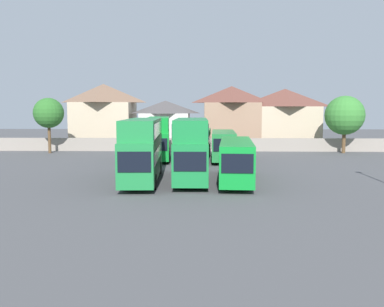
{
  "coord_description": "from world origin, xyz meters",
  "views": [
    {
      "loc": [
        0.94,
        -33.76,
        5.84
      ],
      "look_at": [
        0.0,
        3.0,
        1.94
      ],
      "focal_mm": 39.55,
      "sensor_mm": 36.0,
      "label": 1
    }
  ],
  "objects_px": {
    "bus_2": "(191,146)",
    "bus_3": "(236,158)",
    "house_terrace_centre": "(166,123)",
    "tree_behind_wall": "(49,113)",
    "tree_left_of_lot": "(345,115)",
    "house_terrace_far_right": "(285,117)",
    "bus_1": "(143,146)",
    "bus_5": "(199,143)",
    "house_terrace_left": "(104,114)",
    "bus_4": "(158,136)",
    "bus_6": "(223,144)",
    "house_terrace_right": "(231,116)"
  },
  "relations": [
    {
      "from": "bus_4",
      "to": "house_terrace_left",
      "type": "distance_m",
      "value": 20.97
    },
    {
      "from": "bus_3",
      "to": "bus_6",
      "type": "relative_size",
      "value": 1.09
    },
    {
      "from": "bus_3",
      "to": "bus_5",
      "type": "height_order",
      "value": "bus_5"
    },
    {
      "from": "bus_5",
      "to": "house_terrace_left",
      "type": "height_order",
      "value": "house_terrace_left"
    },
    {
      "from": "house_terrace_far_right",
      "to": "tree_left_of_lot",
      "type": "height_order",
      "value": "house_terrace_far_right"
    },
    {
      "from": "bus_3",
      "to": "house_terrace_centre",
      "type": "xyz_separation_m",
      "value": [
        -8.39,
        31.11,
        1.72
      ]
    },
    {
      "from": "bus_3",
      "to": "house_terrace_centre",
      "type": "distance_m",
      "value": 32.27
    },
    {
      "from": "bus_5",
      "to": "tree_behind_wall",
      "type": "bearing_deg",
      "value": -106.26
    },
    {
      "from": "bus_5",
      "to": "tree_left_of_lot",
      "type": "distance_m",
      "value": 20.92
    },
    {
      "from": "bus_3",
      "to": "tree_left_of_lot",
      "type": "relative_size",
      "value": 1.48
    },
    {
      "from": "bus_1",
      "to": "bus_5",
      "type": "bearing_deg",
      "value": 160.0
    },
    {
      "from": "bus_1",
      "to": "tree_behind_wall",
      "type": "xyz_separation_m",
      "value": [
        -15.37,
        21.17,
        2.44
      ]
    },
    {
      "from": "bus_6",
      "to": "house_terrace_right",
      "type": "bearing_deg",
      "value": 174.74
    },
    {
      "from": "bus_6",
      "to": "house_terrace_right",
      "type": "height_order",
      "value": "house_terrace_right"
    },
    {
      "from": "house_terrace_centre",
      "to": "tree_behind_wall",
      "type": "relative_size",
      "value": 1.1
    },
    {
      "from": "bus_4",
      "to": "bus_6",
      "type": "xyz_separation_m",
      "value": [
        7.43,
        -0.67,
        -0.86
      ]
    },
    {
      "from": "bus_2",
      "to": "bus_6",
      "type": "relative_size",
      "value": 1.04
    },
    {
      "from": "bus_1",
      "to": "house_terrace_left",
      "type": "xyz_separation_m",
      "value": [
        -10.71,
        32.46,
        2.13
      ]
    },
    {
      "from": "bus_6",
      "to": "house_terrace_centre",
      "type": "relative_size",
      "value": 1.28
    },
    {
      "from": "bus_6",
      "to": "house_terrace_far_right",
      "type": "distance_m",
      "value": 20.36
    },
    {
      "from": "house_terrace_left",
      "to": "house_terrace_far_right",
      "type": "xyz_separation_m",
      "value": [
        28.11,
        -1.25,
        -0.43
      ]
    },
    {
      "from": "bus_2",
      "to": "house_terrace_right",
      "type": "height_order",
      "value": "house_terrace_right"
    },
    {
      "from": "bus_1",
      "to": "bus_4",
      "type": "relative_size",
      "value": 1.16
    },
    {
      "from": "bus_4",
      "to": "bus_5",
      "type": "xyz_separation_m",
      "value": [
        4.63,
        -0.19,
        -0.79
      ]
    },
    {
      "from": "bus_1",
      "to": "bus_5",
      "type": "height_order",
      "value": "bus_1"
    },
    {
      "from": "bus_6",
      "to": "tree_behind_wall",
      "type": "xyz_separation_m",
      "value": [
        -22.58,
        7.4,
        3.38
      ]
    },
    {
      "from": "bus_4",
      "to": "bus_5",
      "type": "height_order",
      "value": "bus_4"
    },
    {
      "from": "bus_1",
      "to": "tree_left_of_lot",
      "type": "xyz_separation_m",
      "value": [
        23.53,
        22.17,
        2.14
      ]
    },
    {
      "from": "bus_4",
      "to": "house_terrace_right",
      "type": "distance_m",
      "value": 19.04
    },
    {
      "from": "house_terrace_centre",
      "to": "bus_6",
      "type": "bearing_deg",
      "value": -64.73
    },
    {
      "from": "bus_5",
      "to": "bus_6",
      "type": "bearing_deg",
      "value": 83.38
    },
    {
      "from": "bus_5",
      "to": "tree_behind_wall",
      "type": "distance_m",
      "value": 21.21
    },
    {
      "from": "bus_2",
      "to": "bus_3",
      "type": "relative_size",
      "value": 0.95
    },
    {
      "from": "house_terrace_left",
      "to": "house_terrace_centre",
      "type": "xyz_separation_m",
      "value": [
        9.88,
        -1.66,
        -1.34
      ]
    },
    {
      "from": "bus_1",
      "to": "house_terrace_far_right",
      "type": "distance_m",
      "value": 35.77
    },
    {
      "from": "tree_left_of_lot",
      "to": "house_terrace_far_right",
      "type": "bearing_deg",
      "value": 124.16
    },
    {
      "from": "house_terrace_left",
      "to": "house_terrace_right",
      "type": "height_order",
      "value": "house_terrace_left"
    },
    {
      "from": "bus_3",
      "to": "bus_4",
      "type": "xyz_separation_m",
      "value": [
        -7.78,
        14.75,
        0.86
      ]
    },
    {
      "from": "bus_4",
      "to": "house_terrace_right",
      "type": "relative_size",
      "value": 1.12
    },
    {
      "from": "bus_4",
      "to": "house_terrace_left",
      "type": "height_order",
      "value": "house_terrace_left"
    },
    {
      "from": "bus_6",
      "to": "bus_3",
      "type": "bearing_deg",
      "value": 3.02
    },
    {
      "from": "bus_5",
      "to": "house_terrace_left",
      "type": "xyz_separation_m",
      "value": [
        -15.12,
        18.21,
        3.0
      ]
    },
    {
      "from": "bus_1",
      "to": "house_terrace_far_right",
      "type": "xyz_separation_m",
      "value": [
        17.39,
        31.21,
        1.71
      ]
    },
    {
      "from": "bus_6",
      "to": "tree_behind_wall",
      "type": "distance_m",
      "value": 24.0
    },
    {
      "from": "bus_3",
      "to": "bus_1",
      "type": "bearing_deg",
      "value": -88.62
    },
    {
      "from": "bus_4",
      "to": "bus_5",
      "type": "relative_size",
      "value": 1.01
    },
    {
      "from": "house_terrace_far_right",
      "to": "tree_left_of_lot",
      "type": "relative_size",
      "value": 1.35
    },
    {
      "from": "bus_2",
      "to": "house_terrace_centre",
      "type": "bearing_deg",
      "value": -171.66
    },
    {
      "from": "house_terrace_far_right",
      "to": "house_terrace_centre",
      "type": "bearing_deg",
      "value": -178.73
    },
    {
      "from": "bus_5",
      "to": "tree_behind_wall",
      "type": "xyz_separation_m",
      "value": [
        -19.78,
        6.92,
        3.31
      ]
    }
  ]
}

